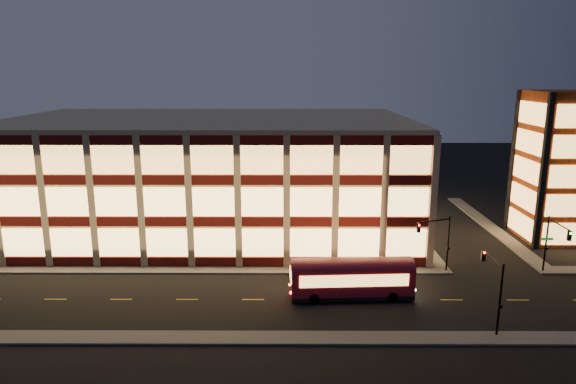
{
  "coord_description": "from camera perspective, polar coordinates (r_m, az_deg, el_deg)",
  "views": [
    {
      "loc": [
        7.33,
        -49.04,
        20.13
      ],
      "look_at": [
        7.11,
        8.0,
        6.76
      ],
      "focal_mm": 32.0,
      "sensor_mm": 36.0,
      "label": 1
    }
  ],
  "objects": [
    {
      "name": "stair_tower",
      "position": [
        70.06,
        28.0,
        2.49
      ],
      "size": [
        8.6,
        8.6,
        18.0
      ],
      "color": "#8C3814",
      "rests_on": "ground"
    },
    {
      "name": "office_building",
      "position": [
        67.97,
        -8.46,
        2.12
      ],
      "size": [
        50.45,
        30.45,
        14.5
      ],
      "color": "tan",
      "rests_on": "ground"
    },
    {
      "name": "traffic_signal_near",
      "position": [
        44.29,
        21.9,
        -8.99
      ],
      "size": [
        0.32,
        4.45,
        6.0
      ],
      "color": "black",
      "rests_on": "ground"
    },
    {
      "name": "sidewalk_office_south",
      "position": [
        54.89,
        -10.76,
        -8.49
      ],
      "size": [
        54.0,
        2.0,
        0.15
      ],
      "primitive_type": "cube",
      "color": "#514F4C",
      "rests_on": "ground"
    },
    {
      "name": "traffic_signal_far",
      "position": [
        53.9,
        16.29,
        -4.64
      ],
      "size": [
        3.79,
        1.87,
        6.0
      ],
      "color": "black",
      "rests_on": "ground"
    },
    {
      "name": "traffic_signal_right",
      "position": [
        57.32,
        27.47,
        -4.58
      ],
      "size": [
        1.2,
        4.37,
        6.0
      ],
      "color": "black",
      "rests_on": "ground"
    },
    {
      "name": "sidewalk_tower_west",
      "position": [
        73.99,
        21.38,
        -3.47
      ],
      "size": [
        2.0,
        30.0,
        0.15
      ],
      "primitive_type": "cube",
      "color": "#514F4C",
      "rests_on": "ground"
    },
    {
      "name": "sidewalk_office_east",
      "position": [
        70.77,
        13.03,
        -3.62
      ],
      "size": [
        2.0,
        30.0,
        0.15
      ],
      "primitive_type": "cube",
      "color": "#514F4C",
      "rests_on": "ground"
    },
    {
      "name": "sidewalk_near",
      "position": [
        41.89,
        -10.27,
        -15.65
      ],
      "size": [
        100.0,
        2.0,
        0.15
      ],
      "primitive_type": "cube",
      "color": "#514F4C",
      "rests_on": "ground"
    },
    {
      "name": "trolley_bus",
      "position": [
        47.48,
        7.08,
        -9.27
      ],
      "size": [
        11.18,
        3.42,
        3.74
      ],
      "rotation": [
        0.0,
        0.0,
        0.06
      ],
      "color": "maroon",
      "rests_on": "ground"
    },
    {
      "name": "ground",
      "position": [
        53.51,
        -7.77,
        -9.04
      ],
      "size": [
        200.0,
        200.0,
        0.0
      ],
      "primitive_type": "plane",
      "color": "black",
      "rests_on": "ground"
    }
  ]
}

